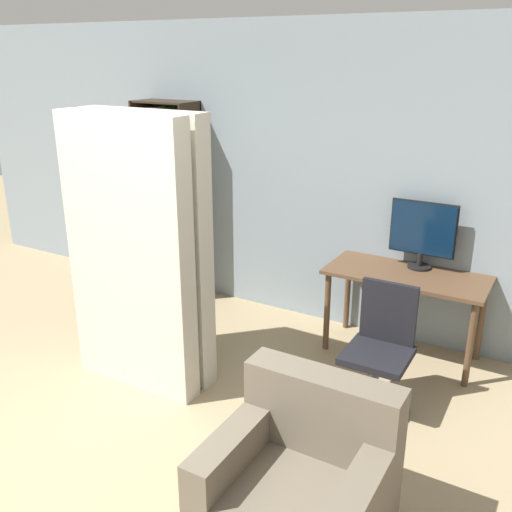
{
  "coord_description": "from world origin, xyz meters",
  "views": [
    {
      "loc": [
        2.43,
        -1.68,
        2.42
      ],
      "look_at": [
        0.52,
        1.6,
        1.05
      ],
      "focal_mm": 40.0,
      "sensor_mm": 36.0,
      "label": 1
    }
  ],
  "objects_px": {
    "monitor": "(423,231)",
    "armchair": "(301,487)",
    "mattress_far": "(150,249)",
    "bookshelf": "(166,202)",
    "office_chair": "(379,361)",
    "mattress_near": "(130,258)"
  },
  "relations": [
    {
      "from": "mattress_far",
      "to": "armchair",
      "type": "relative_size",
      "value": 2.4
    },
    {
      "from": "bookshelf",
      "to": "armchair",
      "type": "xyz_separation_m",
      "value": [
        2.68,
        -2.32,
        -0.64
      ]
    },
    {
      "from": "bookshelf",
      "to": "mattress_near",
      "type": "bearing_deg",
      "value": -59.44
    },
    {
      "from": "armchair",
      "to": "monitor",
      "type": "bearing_deg",
      "value": 91.65
    },
    {
      "from": "bookshelf",
      "to": "mattress_near",
      "type": "relative_size",
      "value": 0.97
    },
    {
      "from": "mattress_far",
      "to": "armchair",
      "type": "xyz_separation_m",
      "value": [
        1.74,
        -0.96,
        -0.7
      ]
    },
    {
      "from": "office_chair",
      "to": "mattress_far",
      "type": "height_order",
      "value": "mattress_far"
    },
    {
      "from": "monitor",
      "to": "armchair",
      "type": "relative_size",
      "value": 0.66
    },
    {
      "from": "mattress_far",
      "to": "office_chair",
      "type": "bearing_deg",
      "value": 12.66
    },
    {
      "from": "monitor",
      "to": "office_chair",
      "type": "xyz_separation_m",
      "value": [
        0.02,
        -1.01,
        -0.68
      ]
    },
    {
      "from": "monitor",
      "to": "mattress_near",
      "type": "xyz_separation_m",
      "value": [
        -1.68,
        -1.61,
        -0.02
      ]
    },
    {
      "from": "monitor",
      "to": "mattress_far",
      "type": "xyz_separation_m",
      "value": [
        -1.68,
        -1.39,
        -0.02
      ]
    },
    {
      "from": "office_chair",
      "to": "bookshelf",
      "type": "height_order",
      "value": "bookshelf"
    },
    {
      "from": "monitor",
      "to": "bookshelf",
      "type": "bearing_deg",
      "value": -179.46
    },
    {
      "from": "mattress_far",
      "to": "monitor",
      "type": "bearing_deg",
      "value": 39.61
    },
    {
      "from": "office_chair",
      "to": "monitor",
      "type": "bearing_deg",
      "value": 91.32
    },
    {
      "from": "monitor",
      "to": "mattress_far",
      "type": "bearing_deg",
      "value": -140.39
    },
    {
      "from": "monitor",
      "to": "office_chair",
      "type": "distance_m",
      "value": 1.21
    },
    {
      "from": "bookshelf",
      "to": "armchair",
      "type": "height_order",
      "value": "bookshelf"
    },
    {
      "from": "bookshelf",
      "to": "mattress_near",
      "type": "distance_m",
      "value": 1.85
    },
    {
      "from": "office_chair",
      "to": "armchair",
      "type": "height_order",
      "value": "office_chair"
    },
    {
      "from": "mattress_near",
      "to": "mattress_far",
      "type": "xyz_separation_m",
      "value": [
        0.0,
        0.23,
        -0.0
      ]
    }
  ]
}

